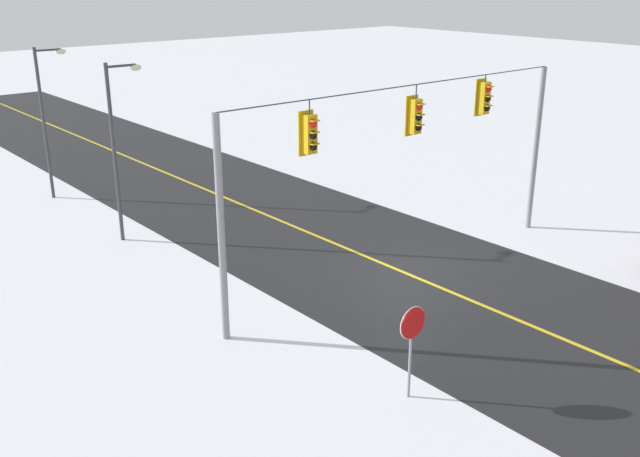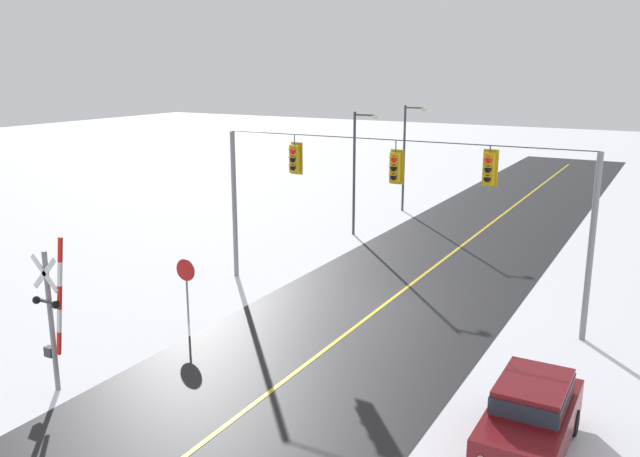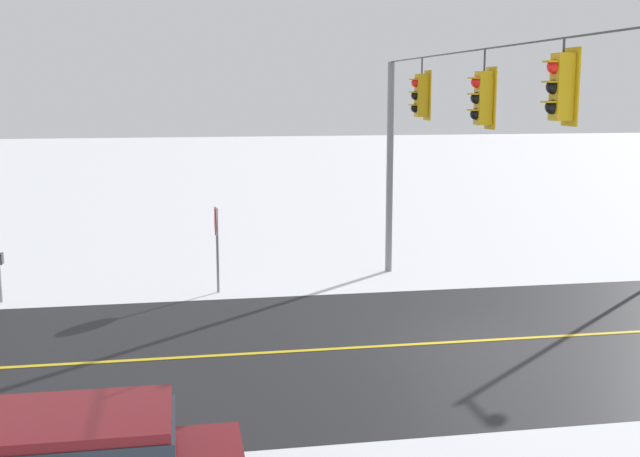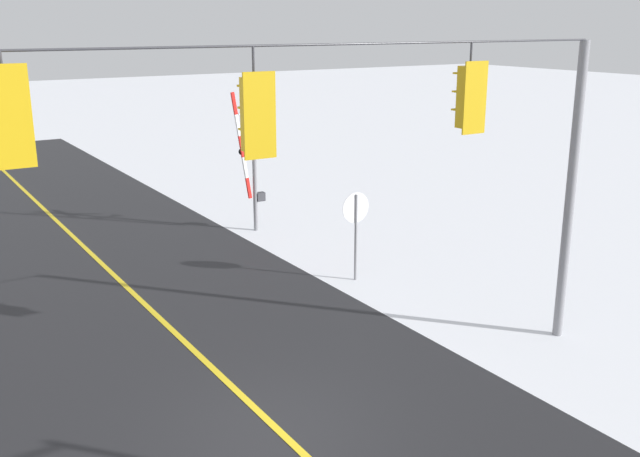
# 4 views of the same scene
# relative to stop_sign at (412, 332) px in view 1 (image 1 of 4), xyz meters

# --- Properties ---
(ground_plane) EXTENTS (160.00, 160.00, 0.00)m
(ground_plane) POSITION_rel_stop_sign_xyz_m (5.28, 5.22, -1.71)
(ground_plane) COLOR white
(road_asphalt) EXTENTS (9.00, 80.00, 0.01)m
(road_asphalt) POSITION_rel_stop_sign_xyz_m (5.28, 11.22, -1.71)
(road_asphalt) COLOR black
(road_asphalt) RESTS_ON ground
(lane_centre_line) EXTENTS (0.14, 72.00, 0.01)m
(lane_centre_line) POSITION_rel_stop_sign_xyz_m (5.28, 11.22, -1.70)
(lane_centre_line) COLOR gold
(lane_centre_line) RESTS_ON ground
(signal_span) EXTENTS (14.20, 0.47, 6.22)m
(signal_span) POSITION_rel_stop_sign_xyz_m (5.25, 5.21, 2.53)
(signal_span) COLOR gray
(signal_span) RESTS_ON ground
(stop_sign) EXTENTS (0.80, 0.09, 2.35)m
(stop_sign) POSITION_rel_stop_sign_xyz_m (0.00, 0.00, 0.00)
(stop_sign) COLOR gray
(stop_sign) RESTS_ON ground
(streetlamp_near) EXTENTS (1.39, 0.28, 6.50)m
(streetlamp_near) POSITION_rel_stop_sign_xyz_m (-0.30, 14.13, 2.20)
(streetlamp_near) COLOR #38383D
(streetlamp_near) RESTS_ON ground
(streetlamp_far) EXTENTS (1.39, 0.28, 6.50)m
(streetlamp_far) POSITION_rel_stop_sign_xyz_m (-0.30, 21.05, 2.20)
(streetlamp_far) COLOR #38383D
(streetlamp_far) RESTS_ON ground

